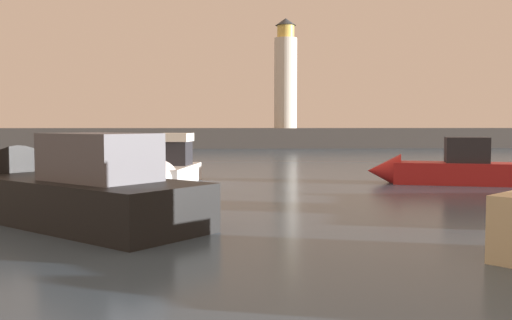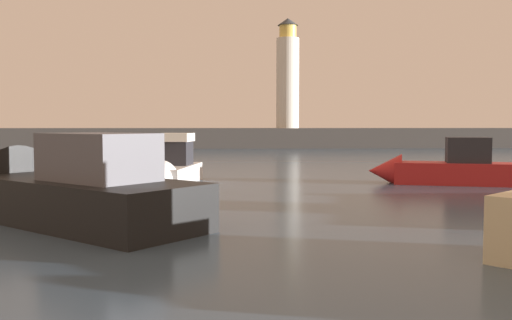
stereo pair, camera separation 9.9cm
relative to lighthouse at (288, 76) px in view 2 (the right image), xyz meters
The scene contains 6 objects.
ground_plane 30.63m from the lighthouse, 101.73° to the right, with size 220.00×220.00×0.00m, color #384C60.
breakwater 8.92m from the lighthouse, behind, with size 76.25×4.90×2.10m, color #423F3D.
lighthouse is the anchor object (origin of this frame).
motorboat_0 37.91m from the lighthouse, 85.56° to the right, with size 6.19×3.10×2.23m.
motorboat_1 47.20m from the lighthouse, 103.38° to the right, with size 8.49×7.78×2.98m.
motorboat_3 39.01m from the lighthouse, 102.69° to the right, with size 2.32×5.86×2.44m.
Camera 2 is at (0.21, -2.75, 2.54)m, focal length 39.88 mm.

